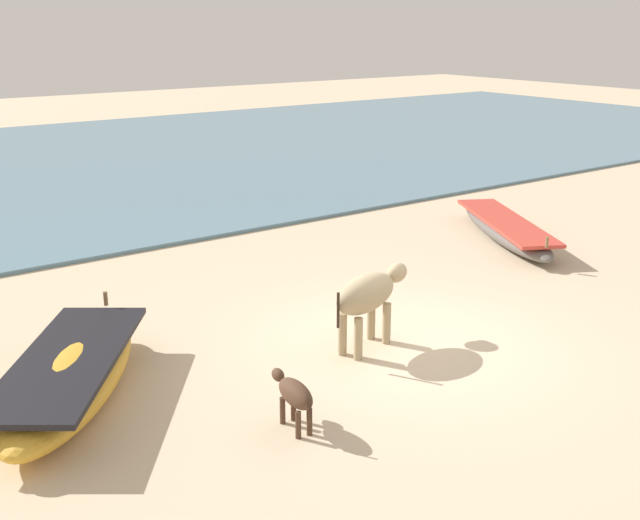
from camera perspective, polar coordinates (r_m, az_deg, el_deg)
name	(u,v)px	position (r m, az deg, el deg)	size (l,w,h in m)	color
ground	(407,344)	(11.06, 6.50, -6.23)	(80.00, 80.00, 0.00)	beige
sea_water	(48,168)	(25.28, -19.53, 6.48)	(60.00, 20.00, 0.08)	slate
fishing_boat_0	(505,229)	(16.48, 13.59, 2.25)	(2.83, 4.28, 0.63)	#5B5651
fishing_boat_2	(70,376)	(9.84, -18.02, -8.16)	(3.12, 3.68, 0.77)	gold
cow_adult_dun	(368,295)	(10.63, 3.58, -2.61)	(1.65, 0.81, 1.09)	tan
calf_near_dark	(294,394)	(8.71, -1.92, -9.91)	(0.32, 0.90, 0.58)	#4C3323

